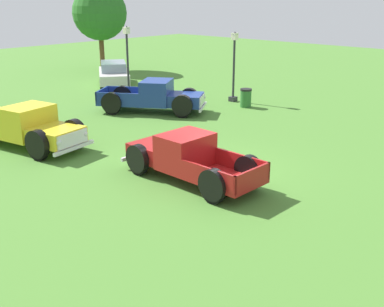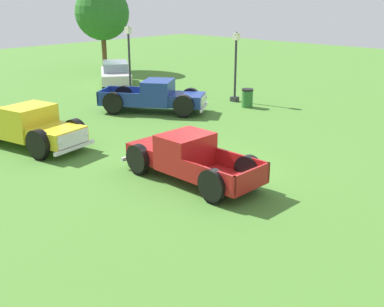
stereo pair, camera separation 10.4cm
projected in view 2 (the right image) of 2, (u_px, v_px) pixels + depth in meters
name	position (u px, v px, depth m)	size (l,w,h in m)	color
ground_plane	(210.00, 172.00, 15.65)	(80.00, 80.00, 0.00)	#477A2D
pickup_truck_foreground	(184.00, 157.00, 14.91)	(1.96, 4.83, 1.46)	maroon
pickup_truck_behind_left	(31.00, 128.00, 17.94)	(2.86, 5.49, 1.60)	yellow
pickup_truck_behind_right	(160.00, 97.00, 23.26)	(4.30, 5.33, 1.58)	navy
sedan_distant_a	(116.00, 73.00, 30.19)	(4.04, 4.58, 1.46)	silver
lamp_post_near	(236.00, 65.00, 25.26)	(0.36, 0.36, 3.69)	#2D2D33
lamp_post_far	(129.00, 60.00, 26.26)	(0.36, 0.36, 3.92)	#2D2D33
trash_can	(247.00, 98.00, 24.42)	(0.59, 0.59, 0.95)	#2D6B2D
oak_tree_east	(102.00, 13.00, 35.02)	(3.98, 3.98, 6.20)	brown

